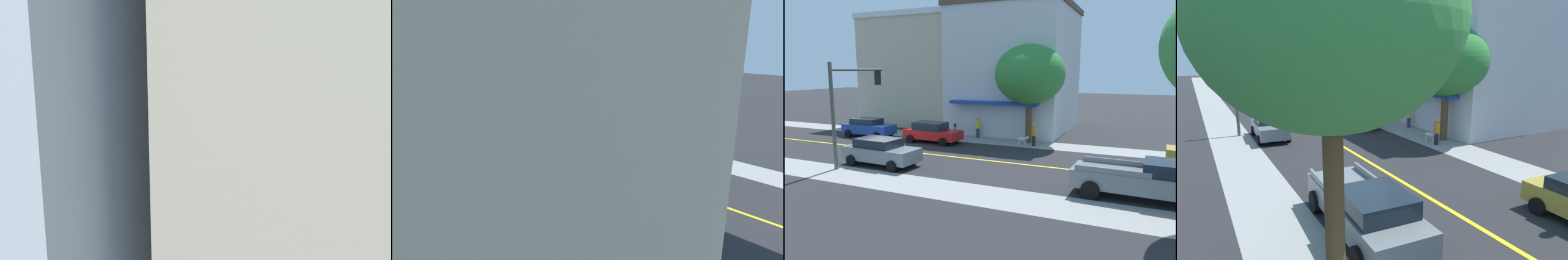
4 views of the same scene
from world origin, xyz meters
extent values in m
plane|color=#262628|center=(0.00, 0.00, 0.00)|extent=(140.00, 140.00, 0.00)
cube|color=gray|center=(-5.91, 0.00, 0.00)|extent=(2.65, 126.00, 0.01)
cube|color=gray|center=(5.91, 0.00, 0.00)|extent=(2.65, 126.00, 0.01)
cube|color=yellow|center=(0.00, 0.00, 0.00)|extent=(0.20, 126.00, 0.00)
cube|color=beige|center=(-12.81, -4.84, 5.23)|extent=(8.65, 9.77, 10.46)
cube|color=silver|center=(-12.81, -4.84, 10.71)|extent=(8.95, 10.07, 0.50)
cube|color=silver|center=(-12.81, 5.59, 5.40)|extent=(11.11, 9.69, 10.80)
cube|color=#1E429E|center=(-6.79, 5.59, 2.90)|extent=(0.92, 7.37, 0.24)
cylinder|color=brown|center=(5.57, 19.53, 2.19)|extent=(0.44, 0.44, 4.39)
ellipsoid|color=#3D8E42|center=(5.57, 19.53, 6.34)|extent=(5.21, 5.21, 4.43)
cylinder|color=brown|center=(-6.58, 8.67, 1.61)|extent=(0.48, 0.48, 3.22)
ellipsoid|color=#337F38|center=(-6.58, 8.67, 5.20)|extent=(5.27, 5.27, 4.48)
cylinder|color=silver|center=(-5.20, -1.01, 0.34)|extent=(0.24, 0.24, 0.68)
sphere|color=#B2B2B7|center=(-5.20, -1.01, 0.75)|extent=(0.22, 0.22, 0.22)
cylinder|color=#B2B2B7|center=(-5.37, -1.01, 0.38)|extent=(0.10, 0.10, 0.10)
cylinder|color=#B2B2B7|center=(-5.03, -1.01, 0.38)|extent=(0.10, 0.10, 0.10)
cylinder|color=#4C4C51|center=(-5.12, 3.08, 0.53)|extent=(0.07, 0.07, 1.05)
cube|color=#2D2D33|center=(-5.12, 3.08, 1.18)|extent=(0.12, 0.18, 0.26)
cylinder|color=#474C47|center=(5.28, 1.03, 2.97)|extent=(0.20, 0.20, 5.94)
cylinder|color=#474C47|center=(3.15, 1.03, 5.53)|extent=(4.26, 0.14, 0.14)
cube|color=black|center=(1.42, 1.03, 5.03)|extent=(0.26, 0.32, 0.90)
sphere|color=red|center=(1.42, 1.03, 5.33)|extent=(0.20, 0.20, 0.20)
sphere|color=yellow|center=(1.42, 1.03, 5.03)|extent=(0.20, 0.20, 0.20)
sphere|color=green|center=(1.42, 1.03, 4.73)|extent=(0.20, 0.20, 0.20)
cube|color=red|center=(-3.49, 2.00, 0.66)|extent=(1.93, 4.52, 0.67)
cube|color=#19232D|center=(-3.50, 1.78, 1.28)|extent=(1.64, 2.46, 0.57)
cylinder|color=black|center=(-4.31, 3.51, 0.32)|extent=(0.25, 0.65, 0.64)
cylinder|color=black|center=(-2.56, 3.44, 0.32)|extent=(0.25, 0.65, 0.64)
cylinder|color=black|center=(-4.43, 0.57, 0.32)|extent=(0.25, 0.65, 0.64)
cylinder|color=black|center=(-2.68, 0.50, 0.32)|extent=(0.25, 0.65, 0.64)
cube|color=#1E429E|center=(-3.41, -4.11, 0.70)|extent=(1.80, 4.40, 0.75)
cube|color=#19232D|center=(-3.41, -4.33, 1.31)|extent=(1.55, 2.39, 0.47)
cylinder|color=black|center=(-4.30, -2.69, 0.32)|extent=(0.23, 0.64, 0.64)
cylinder|color=black|center=(-2.59, -2.66, 0.32)|extent=(0.23, 0.64, 0.64)
cylinder|color=black|center=(-4.24, -5.57, 0.32)|extent=(0.23, 0.64, 0.64)
cylinder|color=black|center=(-2.53, -5.54, 0.32)|extent=(0.23, 0.64, 0.64)
cylinder|color=black|center=(-2.53, 18.73, 0.32)|extent=(0.24, 0.65, 0.64)
cube|color=slate|center=(3.52, 2.82, 0.70)|extent=(2.04, 4.62, 0.76)
cube|color=#19232D|center=(3.51, 2.59, 1.33)|extent=(1.72, 2.52, 0.50)
cylinder|color=black|center=(2.68, 4.36, 0.32)|extent=(0.25, 0.65, 0.64)
cylinder|color=black|center=(4.51, 4.28, 0.32)|extent=(0.25, 0.65, 0.64)
cylinder|color=black|center=(2.54, 1.36, 0.32)|extent=(0.25, 0.65, 0.64)
cylinder|color=black|center=(4.37, 1.28, 0.32)|extent=(0.25, 0.65, 0.64)
cube|color=slate|center=(3.55, 16.78, 0.80)|extent=(2.23, 6.00, 0.79)
cube|color=#19232D|center=(3.60, 17.84, 1.47)|extent=(1.90, 2.21, 0.56)
cube|color=slate|center=(2.59, 15.64, 1.31)|extent=(0.25, 3.08, 0.24)
cube|color=slate|center=(4.39, 15.56, 1.31)|extent=(0.25, 3.08, 0.24)
cylinder|color=black|center=(2.67, 18.84, 0.40)|extent=(0.32, 0.81, 0.80)
cylinder|color=black|center=(2.48, 14.82, 0.40)|extent=(0.32, 0.81, 0.80)
cylinder|color=black|center=(4.43, 14.73, 0.40)|extent=(0.32, 0.81, 0.80)
cylinder|color=#33384C|center=(-6.76, 4.31, 0.39)|extent=(0.28, 0.28, 0.78)
cylinder|color=yellow|center=(-6.76, 4.31, 1.13)|extent=(0.38, 0.38, 0.71)
sphere|color=tan|center=(-6.76, 4.31, 1.60)|extent=(0.22, 0.22, 0.22)
cylinder|color=black|center=(-5.37, 9.44, 0.38)|extent=(0.26, 0.26, 0.76)
cylinder|color=orange|center=(-5.37, 9.44, 1.10)|extent=(0.35, 0.35, 0.69)
sphere|color=tan|center=(-5.37, 9.44, 1.55)|extent=(0.21, 0.21, 0.21)
ellipsoid|color=silver|center=(-5.56, 8.50, 0.43)|extent=(0.55, 0.75, 0.30)
sphere|color=silver|center=(-5.71, 8.85, 0.52)|extent=(0.24, 0.24, 0.24)
cylinder|color=silver|center=(-5.65, 8.72, 0.14)|extent=(0.11, 0.11, 0.27)
cylinder|color=silver|center=(-5.46, 8.28, 0.14)|extent=(0.11, 0.11, 0.27)
camera|label=1|loc=(-21.56, -3.17, 6.36)|focal=37.87mm
camera|label=2|loc=(-16.38, -12.81, 8.53)|focal=31.57mm
camera|label=3|loc=(20.13, 16.56, 5.52)|focal=33.53mm
camera|label=4|loc=(8.08, 25.90, 5.73)|focal=31.42mm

